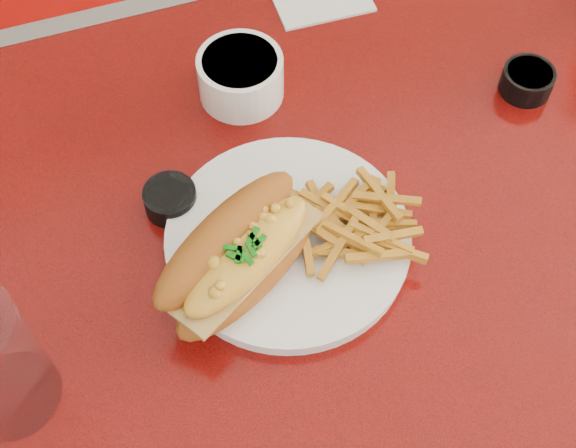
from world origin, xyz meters
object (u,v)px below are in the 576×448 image
object	(u,v)px
booth_bench_far	(231,30)
gravy_ramekin	(241,76)
dinner_plate	(288,240)
sauce_cup_left	(170,199)
sauce_cup_right	(527,80)
mac_hoagie	(240,254)
fork	(340,234)
diner_table	(407,278)

from	to	relation	value
booth_bench_far	gravy_ramekin	distance (m)	0.79
gravy_ramekin	dinner_plate	bearing A→B (deg)	-94.72
sauce_cup_left	sauce_cup_right	bearing A→B (deg)	3.10
booth_bench_far	sauce_cup_left	size ratio (longest dim) A/B	18.14
mac_hoagie	fork	size ratio (longest dim) A/B	1.34
diner_table	booth_bench_far	bearing A→B (deg)	90.00
dinner_plate	gravy_ramekin	xyz separation A→B (m)	(0.02, 0.21, 0.02)
fork	gravy_ramekin	distance (m)	0.23
diner_table	sauce_cup_left	size ratio (longest dim) A/B	18.59
sauce_cup_left	sauce_cup_right	distance (m)	0.44
diner_table	gravy_ramekin	distance (m)	0.32
diner_table	fork	world-z (taller)	fork
diner_table	gravy_ramekin	world-z (taller)	gravy_ramekin
mac_hoagie	sauce_cup_left	distance (m)	0.12
dinner_plate	sauce_cup_left	distance (m)	0.13
dinner_plate	fork	bearing A→B (deg)	-17.06
diner_table	sauce_cup_left	xyz separation A→B (m)	(-0.26, 0.09, 0.18)
diner_table	sauce_cup_right	distance (m)	0.28
sauce_cup_left	sauce_cup_right	size ratio (longest dim) A/B	0.86
mac_hoagie	sauce_cup_left	bearing A→B (deg)	80.51
mac_hoagie	gravy_ramekin	xyz separation A→B (m)	(0.08, 0.24, -0.02)
sauce_cup_right	gravy_ramekin	bearing A→B (deg)	161.53
mac_hoagie	sauce_cup_right	bearing A→B (deg)	-12.32
booth_bench_far	sauce_cup_right	world-z (taller)	booth_bench_far
gravy_ramekin	sauce_cup_left	world-z (taller)	gravy_ramekin
diner_table	dinner_plate	distance (m)	0.23
diner_table	dinner_plate	xyz separation A→B (m)	(-0.16, 0.00, 0.17)
diner_table	dinner_plate	world-z (taller)	dinner_plate
mac_hoagie	gravy_ramekin	distance (m)	0.25
booth_bench_far	fork	world-z (taller)	booth_bench_far
gravy_ramekin	sauce_cup_right	world-z (taller)	gravy_ramekin
diner_table	dinner_plate	size ratio (longest dim) A/B	3.88
dinner_plate	fork	distance (m)	0.05
dinner_plate	mac_hoagie	xyz separation A→B (m)	(-0.06, -0.02, 0.04)
fork	gravy_ramekin	world-z (taller)	gravy_ramekin
fork	sauce_cup_left	size ratio (longest dim) A/B	2.40
dinner_plate	diner_table	bearing A→B (deg)	-1.43
diner_table	sauce_cup_right	size ratio (longest dim) A/B	16.02
mac_hoagie	gravy_ramekin	world-z (taller)	mac_hoagie
booth_bench_far	gravy_ramekin	xyz separation A→B (m)	(-0.14, -0.59, 0.51)
mac_hoagie	sauce_cup_right	distance (m)	0.42
mac_hoagie	sauce_cup_right	xyz separation A→B (m)	(0.39, 0.13, -0.04)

